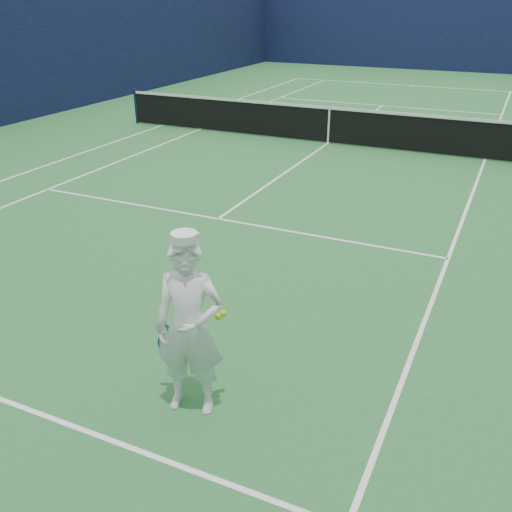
# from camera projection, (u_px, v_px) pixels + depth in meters

# --- Properties ---
(ground) EXTENTS (80.00, 80.00, 0.00)m
(ground) POSITION_uv_depth(u_px,v_px,m) (328.00, 144.00, 15.81)
(ground) COLOR #286B31
(ground) RESTS_ON ground
(court_markings) EXTENTS (11.03, 23.83, 0.01)m
(court_markings) POSITION_uv_depth(u_px,v_px,m) (328.00, 143.00, 15.81)
(court_markings) COLOR white
(court_markings) RESTS_ON ground
(windscreen_fence) EXTENTS (20.12, 36.12, 4.00)m
(windscreen_fence) POSITION_uv_depth(u_px,v_px,m) (332.00, 68.00, 14.97)
(windscreen_fence) COLOR #10153B
(windscreen_fence) RESTS_ON ground
(tennis_net) EXTENTS (12.88, 0.09, 1.07)m
(tennis_net) POSITION_uv_depth(u_px,v_px,m) (329.00, 123.00, 15.58)
(tennis_net) COLOR #141E4C
(tennis_net) RESTS_ON ground
(tennis_player) EXTENTS (0.86, 0.60, 1.90)m
(tennis_player) POSITION_uv_depth(u_px,v_px,m) (189.00, 327.00, 5.40)
(tennis_player) COLOR white
(tennis_player) RESTS_ON ground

